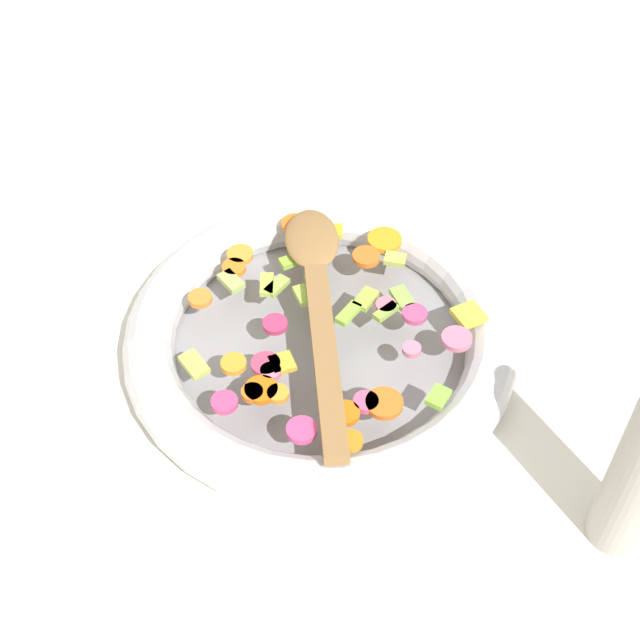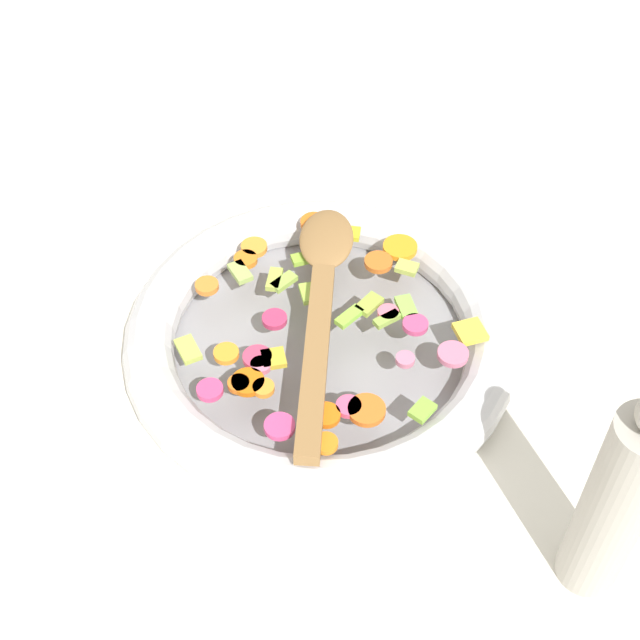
{
  "view_description": "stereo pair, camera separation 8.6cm",
  "coord_description": "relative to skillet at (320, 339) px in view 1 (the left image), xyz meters",
  "views": [
    {
      "loc": [
        0.28,
        0.5,
        0.69
      ],
      "look_at": [
        0.0,
        0.0,
        0.05
      ],
      "focal_mm": 50.0,
      "sensor_mm": 36.0,
      "label": 1
    },
    {
      "loc": [
        0.2,
        0.54,
        0.69
      ],
      "look_at": [
        0.0,
        0.0,
        0.05
      ],
      "focal_mm": 50.0,
      "sensor_mm": 36.0,
      "label": 2
    }
  ],
  "objects": [
    {
      "name": "wooden_spoon",
      "position": [
        -0.01,
        -0.02,
        0.04
      ],
      "size": [
        0.17,
        0.3,
        0.01
      ],
      "color": "olive",
      "rests_on": "chopped_vegetables"
    },
    {
      "name": "skillet",
      "position": [
        0.0,
        0.0,
        0.0
      ],
      "size": [
        0.39,
        0.39,
        0.05
      ],
      "color": "gray",
      "rests_on": "ground_plane"
    },
    {
      "name": "chopped_vegetables",
      "position": [
        0.0,
        0.01,
        0.03
      ],
      "size": [
        0.28,
        0.3,
        0.01
      ],
      "color": "orange",
      "rests_on": "skillet"
    },
    {
      "name": "ground_plane",
      "position": [
        0.0,
        0.0,
        -0.02
      ],
      "size": [
        4.0,
        4.0,
        0.0
      ],
      "primitive_type": "plane",
      "color": "silver"
    }
  ]
}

